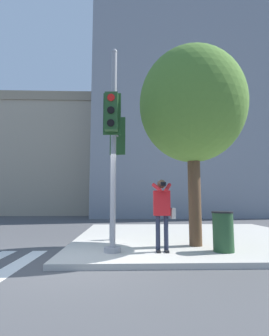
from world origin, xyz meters
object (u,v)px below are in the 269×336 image
traffic_signal_pole (115,140)px  street_tree (192,106)px  trash_bin (223,231)px  person_photographer (162,208)px  fire_hydrant (112,229)px

traffic_signal_pole → street_tree: (2.20, 0.80, 1.22)m
street_tree → trash_bin: 3.59m
person_photographer → fire_hydrant: size_ratio=2.70×
person_photographer → trash_bin: size_ratio=1.81×
traffic_signal_pole → fire_hydrant: size_ratio=7.99×
traffic_signal_pole → person_photographer: bearing=0.5°
fire_hydrant → trash_bin: (2.79, -1.94, 0.16)m
street_tree → fire_hydrant: street_tree is taller
traffic_signal_pole → street_tree: size_ratio=0.91×
person_photographer → trash_bin: person_photographer is taller
street_tree → person_photographer: bearing=-142.0°
fire_hydrant → person_photographer: bearing=-55.3°
fire_hydrant → trash_bin: 3.40m
trash_bin → traffic_signal_pole: bearing=179.4°
person_photographer → fire_hydrant: (-1.32, 1.91, -0.72)m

